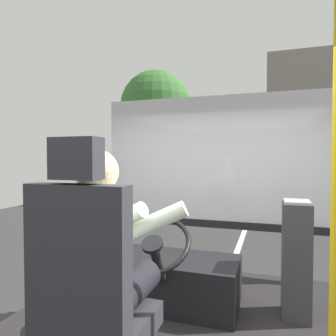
{
  "coord_description": "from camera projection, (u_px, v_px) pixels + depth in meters",
  "views": [
    {
      "loc": [
        0.65,
        -1.83,
        1.95
      ],
      "look_at": [
        -0.29,
        0.97,
        1.85
      ],
      "focal_mm": 32.95,
      "sensor_mm": 36.0,
      "label": 1
    }
  ],
  "objects": [
    {
      "name": "windshield_panel",
      "position": [
        210.0,
        176.0,
        3.48
      ],
      "size": [
        2.5,
        0.08,
        1.48
      ],
      "color": "silver"
    },
    {
      "name": "street_tree",
      "position": [
        156.0,
        107.0,
        13.94
      ],
      "size": [
        3.19,
        3.19,
        5.86
      ],
      "color": "#4C3828",
      "rests_on": "ground"
    },
    {
      "name": "handrail_pole",
      "position": [
        336.0,
        197.0,
        1.56
      ],
      "size": [
        0.04,
        0.04,
        2.12
      ],
      "color": "gold",
      "rests_on": "bus_floor"
    },
    {
      "name": "steering_console",
      "position": [
        173.0,
        279.0,
        2.62
      ],
      "size": [
        1.1,
        1.01,
        0.81
      ],
      "color": "black",
      "rests_on": "bus_floor"
    },
    {
      "name": "ground",
      "position": [
        250.0,
        216.0,
        10.34
      ],
      "size": [
        18.0,
        44.0,
        0.06
      ],
      "color": "#303030"
    },
    {
      "name": "driver_seat",
      "position": [
        91.0,
        304.0,
        1.43
      ],
      "size": [
        0.48,
        0.48,
        1.34
      ],
      "color": "black",
      "rests_on": "bus_floor"
    },
    {
      "name": "bus_driver",
      "position": [
        104.0,
        254.0,
        1.53
      ],
      "size": [
        0.76,
        0.54,
        0.81
      ],
      "color": "black",
      "rests_on": "driver_seat"
    },
    {
      "name": "fare_box",
      "position": [
        296.0,
        259.0,
        2.42
      ],
      "size": [
        0.21,
        0.28,
        0.92
      ],
      "color": "#333338",
      "rests_on": "bus_floor"
    }
  ]
}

